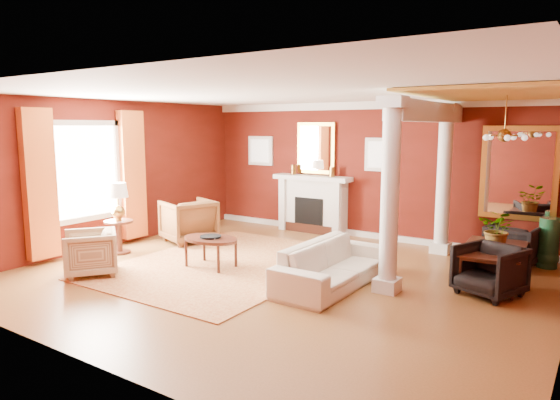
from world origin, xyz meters
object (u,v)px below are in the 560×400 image
Objects in this scene: sofa at (333,257)px; side_table at (118,207)px; armchair_leopard at (188,219)px; dining_table at (495,255)px; armchair_stripe at (90,251)px; coffee_table at (211,240)px.

sofa is 1.67× the size of side_table.
armchair_leopard is at bearing 77.49° from sofa.
dining_table is at bearing -52.80° from sofa.
sofa is at bearing 62.12° from armchair_stripe.
dining_table is at bearing 66.36° from armchair_stripe.
coffee_table is (1.65, -1.18, -0.02)m from armchair_leopard.
dining_table is (6.28, 1.99, -0.45)m from side_table.
armchair_stripe is 0.52× the size of dining_table.
side_table reaches higher than armchair_leopard.
dining_table is at bearing 17.59° from side_table.
sofa is 4.33m from side_table.
armchair_stripe reaches higher than coffee_table.
armchair_leopard is 5.87m from dining_table.
dining_table is at bearing 116.94° from armchair_leopard.
coffee_table is at bearing 109.32° from dining_table.
armchair_stripe is 6.36m from dining_table.
armchair_leopard is 2.02m from coffee_table.
sofa is at bearing 123.01° from dining_table.
sofa reaches higher than armchair_stripe.
coffee_table is 4.55m from dining_table.
dining_table is (5.52, 3.17, 0.03)m from armchair_stripe.
sofa reaches higher than coffee_table.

